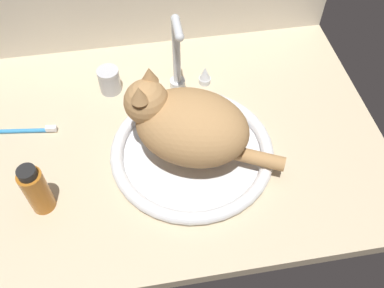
{
  "coord_description": "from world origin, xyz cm",
  "views": [
    {
      "loc": [
        -3.77,
        -63.43,
        82.0
      ],
      "look_at": [
        5.79,
        -6.44,
        7.0
      ],
      "focal_mm": 39.29,
      "sensor_mm": 36.0,
      "label": 1
    }
  ],
  "objects_px": {
    "cat": "(185,124)",
    "amber_bottle": "(36,190)",
    "metal_jar": "(109,80)",
    "faucet": "(177,63)",
    "toothbrush": "(26,130)",
    "sink_basin": "(192,151)"
  },
  "relations": [
    {
      "from": "sink_basin",
      "to": "metal_jar",
      "type": "bearing_deg",
      "value": 125.72
    },
    {
      "from": "amber_bottle",
      "to": "cat",
      "type": "bearing_deg",
      "value": 15.23
    },
    {
      "from": "amber_bottle",
      "to": "toothbrush",
      "type": "xyz_separation_m",
      "value": [
        -0.05,
        0.21,
        -0.06
      ]
    },
    {
      "from": "cat",
      "to": "metal_jar",
      "type": "distance_m",
      "value": 0.29
    },
    {
      "from": "faucet",
      "to": "cat",
      "type": "xyz_separation_m",
      "value": [
        -0.01,
        -0.22,
        0.02
      ]
    },
    {
      "from": "cat",
      "to": "amber_bottle",
      "type": "distance_m",
      "value": 0.33
    },
    {
      "from": "cat",
      "to": "amber_bottle",
      "type": "height_order",
      "value": "cat"
    },
    {
      "from": "amber_bottle",
      "to": "sink_basin",
      "type": "bearing_deg",
      "value": 13.44
    },
    {
      "from": "amber_bottle",
      "to": "toothbrush",
      "type": "relative_size",
      "value": 0.83
    },
    {
      "from": "faucet",
      "to": "metal_jar",
      "type": "xyz_separation_m",
      "value": [
        -0.18,
        0.02,
        -0.05
      ]
    },
    {
      "from": "metal_jar",
      "to": "faucet",
      "type": "bearing_deg",
      "value": -6.34
    },
    {
      "from": "metal_jar",
      "to": "toothbrush",
      "type": "height_order",
      "value": "metal_jar"
    },
    {
      "from": "amber_bottle",
      "to": "metal_jar",
      "type": "height_order",
      "value": "amber_bottle"
    },
    {
      "from": "sink_basin",
      "to": "amber_bottle",
      "type": "xyz_separation_m",
      "value": [
        -0.33,
        -0.08,
        0.05
      ]
    },
    {
      "from": "cat",
      "to": "sink_basin",
      "type": "bearing_deg",
      "value": -26.24
    },
    {
      "from": "sink_basin",
      "to": "amber_bottle",
      "type": "relative_size",
      "value": 2.86
    },
    {
      "from": "metal_jar",
      "to": "cat",
      "type": "bearing_deg",
      "value": -55.81
    },
    {
      "from": "sink_basin",
      "to": "metal_jar",
      "type": "relative_size",
      "value": 5.51
    },
    {
      "from": "metal_jar",
      "to": "sink_basin",
      "type": "bearing_deg",
      "value": -54.28
    },
    {
      "from": "sink_basin",
      "to": "amber_bottle",
      "type": "height_order",
      "value": "amber_bottle"
    },
    {
      "from": "metal_jar",
      "to": "toothbrush",
      "type": "bearing_deg",
      "value": -152.23
    },
    {
      "from": "sink_basin",
      "to": "toothbrush",
      "type": "relative_size",
      "value": 2.38
    }
  ]
}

